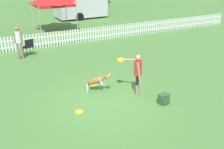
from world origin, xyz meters
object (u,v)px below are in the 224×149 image
leaping_dog (97,80)px  equipment_trailer (80,4)px  folding_chair_blue_left (29,46)px  frisbee_near_handler (79,112)px  backpack_on_grass (164,99)px  spectator_standing (18,40)px  handler_person (136,70)px  frisbee_near_dog (94,85)px

leaping_dog → equipment_trailer: 15.10m
leaping_dog → folding_chair_blue_left: (-1.53, 5.45, 0.10)m
leaping_dog → frisbee_near_handler: leaping_dog is taller
backpack_on_grass → equipment_trailer: size_ratio=0.07×
leaping_dog → frisbee_near_handler: (-1.11, -1.10, -0.44)m
backpack_on_grass → folding_chair_blue_left: size_ratio=0.39×
frisbee_near_handler → spectator_standing: size_ratio=0.15×
handler_person → frisbee_near_dog: size_ratio=6.01×
frisbee_near_dog → leaping_dog: bearing=-101.0°
handler_person → equipment_trailer: size_ratio=0.29×
handler_person → folding_chair_blue_left: size_ratio=1.68×
leaping_dog → backpack_on_grass: 2.55m
frisbee_near_handler → folding_chair_blue_left: bearing=93.7°
leaping_dog → backpack_on_grass: (1.69, -1.89, -0.28)m
handler_person → backpack_on_grass: handler_person is taller
leaping_dog → frisbee_near_handler: bearing=-10.5°
backpack_on_grass → folding_chair_blue_left: (-3.22, 7.34, 0.37)m
handler_person → frisbee_near_dog: bearing=73.3°
handler_person → leaping_dog: bearing=90.5°
frisbee_near_handler → equipment_trailer: 16.52m
leaping_dog → frisbee_near_handler: 1.62m
frisbee_near_dog → spectator_standing: spectator_standing is taller
equipment_trailer → frisbee_near_handler: bearing=-112.8°
leaping_dog → frisbee_near_dog: size_ratio=4.12×
equipment_trailer → folding_chair_blue_left: bearing=-127.1°
frisbee_near_dog → frisbee_near_handler: bearing=-126.4°
leaping_dog → handler_person: bearing=90.5°
frisbee_near_handler → spectator_standing: (-0.91, 6.20, 1.02)m
frisbee_near_dog → equipment_trailer: (4.55, 13.77, 1.23)m
equipment_trailer → backpack_on_grass: bearing=-102.6°
frisbee_near_handler → equipment_trailer: equipment_trailer is taller
frisbee_near_dog → equipment_trailer: 14.56m
frisbee_near_dog → folding_chair_blue_left: 5.18m
backpack_on_grass → equipment_trailer: 16.53m
frisbee_near_dog → folding_chair_blue_left: bearing=108.6°
spectator_standing → backpack_on_grass: bearing=136.3°
spectator_standing → folding_chair_blue_left: bearing=-126.4°
equipment_trailer → handler_person: bearing=-105.1°
frisbee_near_handler → frisbee_near_dog: 2.06m
frisbee_near_handler → backpack_on_grass: bearing=-15.8°
frisbee_near_handler → equipment_trailer: bearing=69.5°
spectator_standing → equipment_trailer: bearing=-107.5°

